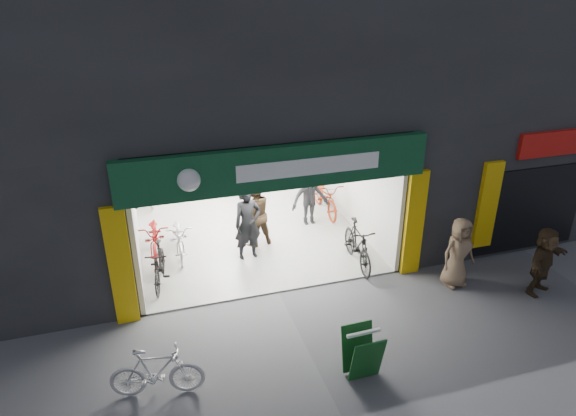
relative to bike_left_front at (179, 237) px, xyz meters
name	(u,v)px	position (x,y,z in m)	size (l,w,h in m)	color
ground	(279,293)	(1.91, -2.43, -0.48)	(60.00, 60.00, 0.00)	#56565B
building	(259,61)	(2.81, 2.56, 3.83)	(17.00, 10.27, 8.00)	#232326
bike_left_front	(179,237)	(0.00, 0.00, 0.00)	(0.64, 1.85, 0.97)	#BCBCC1
bike_left_midfront	(159,265)	(-0.59, -1.27, 0.01)	(0.47, 1.65, 0.99)	black
bike_left_midback	(155,237)	(-0.59, 0.09, 0.04)	(0.69, 1.99, 1.04)	maroon
bike_left_back	(147,185)	(-0.59, 3.56, 0.11)	(0.56, 1.98, 1.19)	silver
bike_right_front	(358,245)	(4.08, -1.83, 0.08)	(0.53, 1.88, 1.13)	black
bike_right_mid	(325,196)	(4.41, 1.22, 0.04)	(0.70, 2.01, 1.06)	maroon
bike_right_back	(312,182)	(4.41, 2.43, 0.05)	(0.50, 1.77, 1.06)	silver
parked_bike	(157,372)	(-0.89, -4.75, -0.01)	(0.45, 1.60, 0.96)	silver
customer_a	(248,224)	(1.62, -0.72, 0.48)	(0.70, 0.46, 1.93)	black
customer_b	(255,214)	(1.94, -0.11, 0.43)	(0.89, 0.69, 1.82)	#3A2A1A
customer_c	(310,197)	(3.71, 0.61, 0.37)	(1.11, 0.64, 1.71)	black
customer_d	(233,173)	(2.06, 3.31, 0.28)	(0.90, 0.38, 1.54)	#977D57
pedestrian_near	(458,253)	(5.88, -3.27, 0.35)	(0.82, 0.53, 1.68)	#7F644A
pedestrian_far	(543,261)	(7.50, -4.08, 0.31)	(1.48, 0.47, 1.59)	#3E2D1C
sandwich_board	(362,352)	(2.60, -5.34, 0.02)	(0.63, 0.62, 0.92)	#104318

